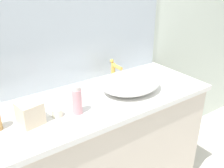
# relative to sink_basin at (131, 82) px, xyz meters

# --- Properties ---
(bathroom_wall_rear) EXTENTS (6.00, 0.06, 2.60)m
(bathroom_wall_rear) POSITION_rel_sink_basin_xyz_m (-0.18, 0.36, 0.37)
(bathroom_wall_rear) COLOR silver
(bathroom_wall_rear) RESTS_ON ground
(vanity_counter) EXTENTS (1.59, 0.58, 0.87)m
(vanity_counter) POSITION_rel_sink_basin_xyz_m (-0.28, 0.03, -0.49)
(vanity_counter) COLOR beige
(vanity_counter) RESTS_ON ground
(sink_basin) EXTENTS (0.41, 0.34, 0.11)m
(sink_basin) POSITION_rel_sink_basin_xyz_m (0.00, 0.00, 0.00)
(sink_basin) COLOR white
(sink_basin) RESTS_ON vanity_counter
(faucet) EXTENTS (0.03, 0.13, 0.16)m
(faucet) POSITION_rel_sink_basin_xyz_m (0.00, 0.19, 0.03)
(faucet) COLOR gold
(faucet) RESTS_ON vanity_counter
(perfume_bottle) EXTENTS (0.06, 0.06, 0.16)m
(perfume_bottle) POSITION_rel_sink_basin_xyz_m (-0.42, -0.06, 0.02)
(perfume_bottle) COLOR pink
(perfume_bottle) RESTS_ON vanity_counter
(tissue_box) EXTENTS (0.13, 0.13, 0.16)m
(tissue_box) POSITION_rel_sink_basin_xyz_m (-0.66, -0.01, 0.01)
(tissue_box) COLOR beige
(tissue_box) RESTS_ON vanity_counter
(candle_jar) EXTENTS (0.06, 0.06, 0.04)m
(candle_jar) POSITION_rel_sink_basin_xyz_m (-0.52, -0.02, -0.04)
(candle_jar) COLOR silver
(candle_jar) RESTS_ON vanity_counter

